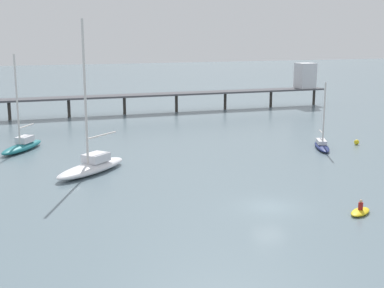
{
  "coord_description": "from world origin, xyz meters",
  "views": [
    {
      "loc": [
        -19.2,
        -34.93,
        13.4
      ],
      "look_at": [
        0.0,
        17.9,
        1.5
      ],
      "focal_mm": 49.08,
      "sensor_mm": 36.0,
      "label": 1
    }
  ],
  "objects_px": {
    "dinghy_yellow": "(360,211)",
    "mooring_buoy_outer": "(357,142)",
    "pier": "(191,89)",
    "sailboat_teal": "(22,145)",
    "sailboat_navy": "(322,144)",
    "sailboat_white": "(92,165)"
  },
  "relations": [
    {
      "from": "pier",
      "to": "sailboat_teal",
      "type": "xyz_separation_m",
      "value": [
        -29.16,
        -23.19,
        -3.16
      ]
    },
    {
      "from": "sailboat_navy",
      "to": "mooring_buoy_outer",
      "type": "distance_m",
      "value": 5.27
    },
    {
      "from": "sailboat_navy",
      "to": "dinghy_yellow",
      "type": "relative_size",
      "value": 2.97
    },
    {
      "from": "sailboat_navy",
      "to": "sailboat_teal",
      "type": "bearing_deg",
      "value": 161.94
    },
    {
      "from": "sailboat_navy",
      "to": "sailboat_white",
      "type": "distance_m",
      "value": 27.52
    },
    {
      "from": "sailboat_navy",
      "to": "mooring_buoy_outer",
      "type": "xyz_separation_m",
      "value": [
        5.25,
        0.39,
        -0.23
      ]
    },
    {
      "from": "pier",
      "to": "dinghy_yellow",
      "type": "height_order",
      "value": "pier"
    },
    {
      "from": "sailboat_white",
      "to": "sailboat_teal",
      "type": "bearing_deg",
      "value": 115.2
    },
    {
      "from": "pier",
      "to": "sailboat_teal",
      "type": "bearing_deg",
      "value": -141.5
    },
    {
      "from": "mooring_buoy_outer",
      "to": "pier",
      "type": "bearing_deg",
      "value": 105.78
    },
    {
      "from": "sailboat_teal",
      "to": "dinghy_yellow",
      "type": "relative_size",
      "value": 4.21
    },
    {
      "from": "sailboat_white",
      "to": "dinghy_yellow",
      "type": "relative_size",
      "value": 5.55
    },
    {
      "from": "sailboat_navy",
      "to": "sailboat_teal",
      "type": "distance_m",
      "value": 35.16
    },
    {
      "from": "sailboat_navy",
      "to": "sailboat_teal",
      "type": "relative_size",
      "value": 0.71
    },
    {
      "from": "mooring_buoy_outer",
      "to": "dinghy_yellow",
      "type": "bearing_deg",
      "value": -126.48
    },
    {
      "from": "dinghy_yellow",
      "to": "mooring_buoy_outer",
      "type": "distance_m",
      "value": 26.3
    },
    {
      "from": "pier",
      "to": "sailboat_teal",
      "type": "height_order",
      "value": "sailboat_teal"
    },
    {
      "from": "pier",
      "to": "sailboat_white",
      "type": "relative_size",
      "value": 5.12
    },
    {
      "from": "sailboat_navy",
      "to": "sailboat_white",
      "type": "bearing_deg",
      "value": -176.27
    },
    {
      "from": "sailboat_white",
      "to": "dinghy_yellow",
      "type": "xyz_separation_m",
      "value": [
        17.07,
        -18.96,
        -0.6
      ]
    },
    {
      "from": "sailboat_teal",
      "to": "pier",
      "type": "bearing_deg",
      "value": 38.5
    },
    {
      "from": "sailboat_teal",
      "to": "sailboat_navy",
      "type": "bearing_deg",
      "value": -18.06
    }
  ]
}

